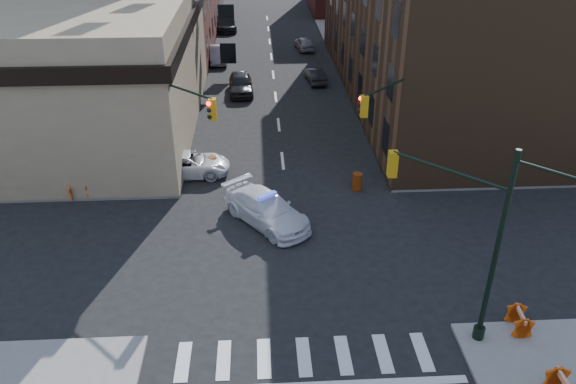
{
  "coord_description": "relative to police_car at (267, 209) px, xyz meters",
  "views": [
    {
      "loc": [
        -1.46,
        -22.09,
        15.67
      ],
      "look_at": [
        -0.1,
        1.97,
        2.2
      ],
      "focal_mm": 35.0,
      "sensor_mm": 36.0,
      "label": 1
    }
  ],
  "objects": [
    {
      "name": "signal_pole_se",
      "position": [
        7.21,
        -8.25,
        3.82
      ],
      "size": [
        5.4,
        5.27,
        8.0
      ],
      "rotation": [
        0.0,
        0.0,
        2.36
      ],
      "color": "black",
      "rests_on": "sidewalk_se"
    },
    {
      "name": "parked_car_wfar",
      "position": [
        -4.0,
        29.61,
        -0.03
      ],
      "size": [
        1.86,
        4.69,
        1.52
      ],
      "primitive_type": "imported",
      "rotation": [
        0.0,
        0.0,
        0.05
      ],
      "color": "#989AA1",
      "rests_on": "ground"
    },
    {
      "name": "barricade_nw_b",
      "position": [
        -10.36,
        2.97,
        -0.21
      ],
      "size": [
        1.25,
        0.84,
        0.86
      ],
      "primitive_type": null,
      "rotation": [
        0.0,
        0.0,
        0.25
      ],
      "color": "orange",
      "rests_on": "sidewalk_nw"
    },
    {
      "name": "parked_car_wnear",
      "position": [
        -1.69,
        20.38,
        0.03
      ],
      "size": [
        2.18,
        4.9,
        1.64
      ],
      "primitive_type": "imported",
      "rotation": [
        0.0,
        0.0,
        0.05
      ],
      "color": "black",
      "rests_on": "ground"
    },
    {
      "name": "bank_building",
      "position": [
        -15.83,
        13.77,
        3.71
      ],
      "size": [
        22.0,
        22.0,
        9.0
      ],
      "primitive_type": "cube",
      "color": "tan",
      "rests_on": "ground"
    },
    {
      "name": "barrel_bank",
      "position": [
        -3.16,
        6.06,
        -0.31
      ],
      "size": [
        0.56,
        0.56,
        0.97
      ],
      "primitive_type": "cylinder",
      "rotation": [
        0.0,
        0.0,
        0.02
      ],
      "color": "#C66009",
      "rests_on": "ground"
    },
    {
      "name": "commercial_row_ne",
      "position": [
        14.17,
        19.77,
        6.21
      ],
      "size": [
        14.0,
        34.0,
        14.0
      ],
      "primitive_type": "cube",
      "color": "#4E341F",
      "rests_on": "ground"
    },
    {
      "name": "signal_pole_nw",
      "position": [
        -4.68,
        2.61,
        3.55
      ],
      "size": [
        3.58,
        3.67,
        8.0
      ],
      "rotation": [
        0.0,
        0.0,
        -0.79
      ],
      "color": "black",
      "rests_on": "sidewalk_nw"
    },
    {
      "name": "pedestrian_b",
      "position": [
        -8.51,
        4.59,
        0.25
      ],
      "size": [
        1.01,
        0.87,
        1.79
      ],
      "primitive_type": "imported",
      "rotation": [
        0.0,
        0.0,
        -0.25
      ],
      "color": "black",
      "rests_on": "sidewalk_nw"
    },
    {
      "name": "barricade_nw_a",
      "position": [
        -5.96,
        5.27,
        -0.23
      ],
      "size": [
        1.17,
        0.69,
        0.83
      ],
      "primitive_type": null,
      "rotation": [
        0.0,
        0.0,
        -0.13
      ],
      "color": "red",
      "rests_on": "sidewalk_nw"
    },
    {
      "name": "sidewalk_nw",
      "position": [
        -21.83,
        30.02,
        -0.72
      ],
      "size": [
        34.0,
        54.5,
        0.15
      ],
      "primitive_type": "cube",
      "color": "gray",
      "rests_on": "ground"
    },
    {
      "name": "pedestrian_c",
      "position": [
        -11.62,
        4.35,
        0.2
      ],
      "size": [
        0.91,
        1.03,
        1.67
      ],
      "primitive_type": "imported",
      "rotation": [
        0.0,
        0.0,
        0.93
      ],
      "color": "#1C212B",
      "rests_on": "sidewalk_nw"
    },
    {
      "name": "signal_pole_ne",
      "position": [
        7.01,
        2.63,
        3.55
      ],
      "size": [
        3.67,
        3.58,
        8.0
      ],
      "rotation": [
        0.0,
        0.0,
        -2.36
      ],
      "color": "black",
      "rests_on": "sidewalk_ne"
    },
    {
      "name": "barricade_se_a",
      "position": [
        9.67,
        -8.7,
        -0.2
      ],
      "size": [
        0.69,
        1.23,
        0.88
      ],
      "primitive_type": null,
      "rotation": [
        0.0,
        0.0,
        1.48
      ],
      "color": "red",
      "rests_on": "sidewalk_se"
    },
    {
      "name": "police_car",
      "position": [
        0.0,
        0.0,
        0.0
      ],
      "size": [
        5.05,
        5.68,
        1.58
      ],
      "primitive_type": "imported",
      "rotation": [
        0.0,
        0.0,
        0.65
      ],
      "color": "white",
      "rests_on": "ground"
    },
    {
      "name": "parked_car_efar",
      "position": [
        4.71,
        33.74,
        -0.12
      ],
      "size": [
        2.09,
        4.09,
        1.33
      ],
      "primitive_type": "imported",
      "rotation": [
        0.0,
        0.0,
        3.28
      ],
      "color": "#919398",
      "rests_on": "ground"
    },
    {
      "name": "parked_car_wdeep",
      "position": [
        -3.83,
        42.97,
        0.02
      ],
      "size": [
        2.79,
        5.8,
        1.63
      ],
      "primitive_type": "imported",
      "rotation": [
        0.0,
        0.0,
        0.09
      ],
      "color": "black",
      "rests_on": "ground"
    },
    {
      "name": "pedestrian_a",
      "position": [
        -6.31,
        3.27,
        0.19
      ],
      "size": [
        0.61,
        0.41,
        1.67
      ],
      "primitive_type": "imported",
      "rotation": [
        0.0,
        0.0,
        0.02
      ],
      "color": "black",
      "rests_on": "sidewalk_nw"
    },
    {
      "name": "ground",
      "position": [
        1.17,
        -2.73,
        -0.79
      ],
      "size": [
        140.0,
        140.0,
        0.0
      ],
      "primitive_type": "plane",
      "color": "black",
      "rests_on": "ground"
    },
    {
      "name": "barrel_road",
      "position": [
        5.26,
        3.27,
        -0.28
      ],
      "size": [
        0.74,
        0.74,
        1.02
      ],
      "primitive_type": "cylinder",
      "rotation": [
        0.0,
        0.0,
        -0.39
      ],
      "color": "#EC3C0B",
      "rests_on": "ground"
    },
    {
      "name": "parked_car_enear",
      "position": [
        4.8,
        22.86,
        -0.15
      ],
      "size": [
        1.75,
        3.98,
        1.27
      ],
      "primitive_type": "imported",
      "rotation": [
        0.0,
        0.0,
        3.25
      ],
      "color": "black",
      "rests_on": "ground"
    },
    {
      "name": "tree_ne_near",
      "position": [
        8.67,
        23.27,
        2.7
      ],
      "size": [
        3.0,
        3.0,
        4.85
      ],
      "color": "black",
      "rests_on": "sidewalk_ne"
    },
    {
      "name": "pickup",
      "position": [
        -4.63,
        5.71,
        -0.08
      ],
      "size": [
        5.09,
        2.35,
        1.41
      ],
      "primitive_type": "imported",
      "rotation": [
        0.0,
        0.0,
        1.57
      ],
      "color": "white",
      "rests_on": "ground"
    },
    {
      "name": "sidewalk_ne",
      "position": [
        24.17,
        30.02,
        -0.72
      ],
      "size": [
        34.0,
        54.5,
        0.15
      ],
      "primitive_type": "cube",
      "color": "gray",
      "rests_on": "ground"
    },
    {
      "name": "tree_ne_far",
      "position": [
        8.67,
        31.27,
        2.7
      ],
      "size": [
        3.0,
        3.0,
        4.85
      ],
      "color": "black",
      "rests_on": "sidewalk_ne"
    }
  ]
}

